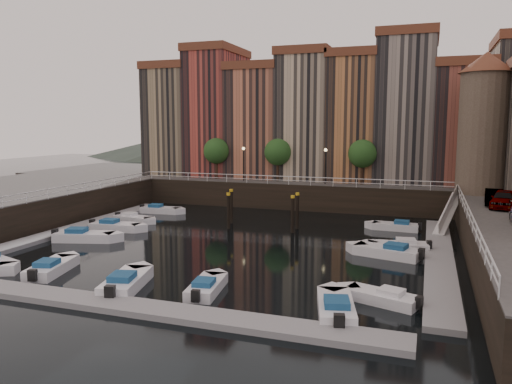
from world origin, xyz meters
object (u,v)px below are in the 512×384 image
at_px(corner_tower, 483,121).
at_px(mooring_pilings, 262,211).
at_px(gangway, 449,211).
at_px(car_a, 504,200).
at_px(car_b, 494,198).
at_px(boat_left_2, 115,226).
at_px(boat_left_1, 83,236).

xyz_separation_m(corner_tower, mooring_pilings, (-19.72, -9.07, -8.54)).
distance_m(corner_tower, gangway, 9.86).
distance_m(car_a, car_b, 1.71).
distance_m(boat_left_2, car_b, 33.90).
distance_m(corner_tower, boat_left_2, 36.91).
relative_size(boat_left_1, car_b, 1.34).
distance_m(mooring_pilings, boat_left_2, 13.93).
relative_size(car_a, car_b, 1.11).
relative_size(gangway, mooring_pilings, 1.14).
xyz_separation_m(corner_tower, car_b, (0.51, -7.43, -6.53)).
relative_size(boat_left_2, car_b, 1.25).
bearing_deg(car_a, corner_tower, 109.59).
relative_size(corner_tower, boat_left_1, 2.55).
relative_size(corner_tower, car_a, 3.09).
height_order(gangway, boat_left_2, gangway).
xyz_separation_m(gangway, mooring_pilings, (-16.82, -4.57, -0.27)).
xyz_separation_m(corner_tower, boat_left_1, (-32.46, -19.08, -9.79)).
height_order(corner_tower, boat_left_1, corner_tower).
height_order(car_a, car_b, car_a).
bearing_deg(boat_left_2, gangway, 12.24).
relative_size(gangway, boat_left_2, 1.64).
xyz_separation_m(boat_left_2, car_b, (32.99, 7.11, 3.28)).
distance_m(gangway, car_a, 6.30).
bearing_deg(gangway, corner_tower, 57.20).
bearing_deg(gangway, boat_left_2, -161.27).
height_order(corner_tower, car_a, corner_tower).
relative_size(mooring_pilings, boat_left_2, 1.44).
height_order(boat_left_1, boat_left_2, boat_left_1).
bearing_deg(car_b, boat_left_1, -155.79).
height_order(gangway, car_a, car_a).
xyz_separation_m(boat_left_2, car_a, (33.53, 5.48, 3.38)).
bearing_deg(gangway, car_b, -40.66).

